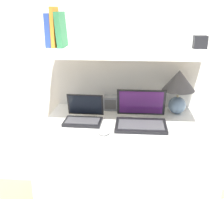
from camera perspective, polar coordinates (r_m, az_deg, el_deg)
wall_back at (r=2.14m, az=3.56°, el=10.84°), size 6.00×0.05×2.40m
desk at (r=2.03m, az=2.83°, el=-14.50°), size 1.09×0.68×0.75m
back_riser at (r=2.25m, az=3.24°, el=-4.62°), size 1.09×0.04×1.20m
shelf at (r=1.80m, az=3.33°, el=10.02°), size 1.09×0.62×0.03m
table_lamp at (r=2.01m, az=13.38°, el=2.83°), size 0.23×0.23×0.32m
laptop_large at (r=1.82m, az=5.91°, el=-3.75°), size 0.32×0.29×0.21m
laptop_small at (r=1.87m, az=-5.77°, el=-3.32°), size 0.25×0.20×0.17m
computer_mouse at (r=1.69m, az=-1.57°, el=-6.41°), size 0.08×0.10×0.04m
router_box at (r=2.08m, az=-0.25°, el=-0.63°), size 0.10×0.09×0.10m
book_blue at (r=1.87m, az=-12.49°, el=13.57°), size 0.03×0.13×0.21m
book_orange at (r=1.86m, az=-11.55°, el=14.21°), size 0.02×0.14×0.25m
book_green at (r=1.85m, az=-10.32°, el=13.80°), size 0.05×0.16×0.22m
shelf_gadget at (r=1.84m, az=17.46°, el=11.07°), size 0.08×0.07×0.08m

